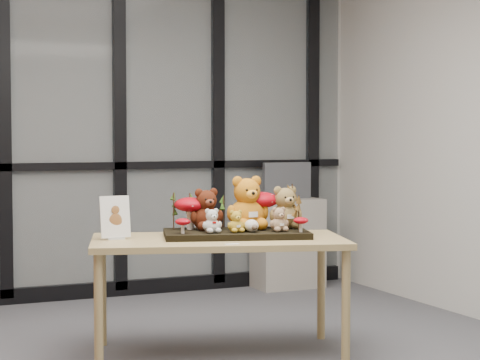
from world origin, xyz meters
name	(u,v)px	position (x,y,z in m)	size (l,w,h in m)	color
room_shell	(167,61)	(0.00, 0.00, 1.68)	(5.00, 5.00, 5.00)	beige
glass_partition	(63,119)	(0.00, 2.47, 1.42)	(4.90, 0.06, 2.78)	#2D383F
display_table	(219,250)	(0.46, 0.41, 0.62)	(1.62, 1.13, 0.69)	tan
diorama_tray	(236,234)	(0.58, 0.44, 0.71)	(0.85, 0.42, 0.04)	black
bear_pooh_yellow	(247,200)	(0.67, 0.48, 0.90)	(0.27, 0.24, 0.35)	orange
bear_brown_medium	(206,207)	(0.44, 0.55, 0.86)	(0.21, 0.19, 0.27)	#46190B
bear_tan_back	(285,205)	(0.90, 0.43, 0.87)	(0.22, 0.20, 0.28)	olive
bear_small_yellow	(236,220)	(0.54, 0.35, 0.80)	(0.11, 0.10, 0.14)	gold
bear_white_bow	(212,219)	(0.40, 0.39, 0.81)	(0.12, 0.11, 0.16)	silver
bear_beige_small	(279,218)	(0.79, 0.30, 0.81)	(0.12, 0.11, 0.16)	#9E7A59
plush_cream_hedgehog	(252,225)	(0.63, 0.33, 0.77)	(0.06, 0.06, 0.08)	white
mushroom_back_left	(190,212)	(0.36, 0.61, 0.83)	(0.19, 0.19, 0.21)	#99040F
mushroom_back_right	(261,208)	(0.78, 0.52, 0.85)	(0.22, 0.22, 0.24)	#99040F
mushroom_front_left	(183,225)	(0.24, 0.42, 0.78)	(0.09, 0.09, 0.10)	#99040F
mushroom_front_right	(301,224)	(0.90, 0.21, 0.78)	(0.09, 0.09, 0.10)	#99040F
sprig_green_far_left	(174,211)	(0.26, 0.65, 0.84)	(0.05, 0.05, 0.22)	#173B0D
sprig_green_mid_left	(190,211)	(0.37, 0.66, 0.84)	(0.05, 0.05, 0.22)	#173B0D
sprig_dry_far_right	(292,206)	(0.95, 0.42, 0.86)	(0.05, 0.05, 0.27)	brown
sprig_dry_mid_right	(299,213)	(0.93, 0.31, 0.83)	(0.05, 0.05, 0.21)	brown
sprig_green_centre	(224,212)	(0.57, 0.61, 0.83)	(0.05, 0.05, 0.20)	#173B0D
sign_holder	(115,220)	(-0.11, 0.60, 0.80)	(0.18, 0.06, 0.25)	silver
label_card	(232,244)	(0.42, 0.12, 0.69)	(0.08, 0.03, 0.00)	white
cabinet	(288,243)	(1.86, 2.26, 0.38)	(0.57, 0.33, 0.75)	#9C968B
monitor	(287,181)	(1.86, 2.28, 0.91)	(0.44, 0.05, 0.31)	#4A4C51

